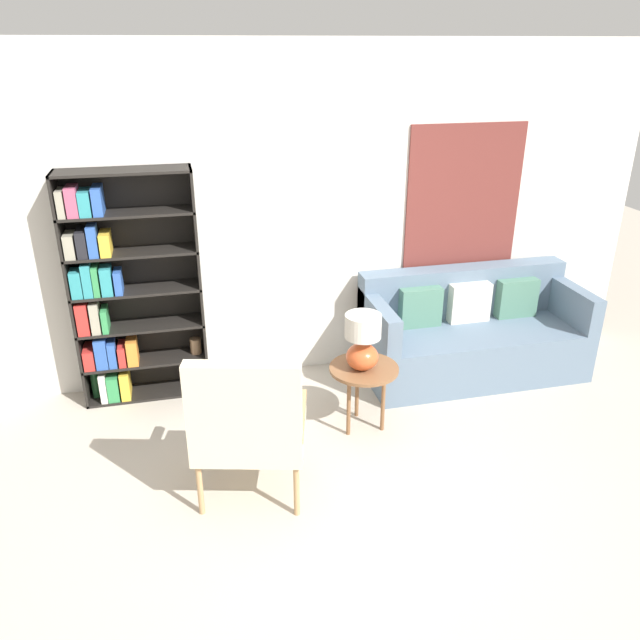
% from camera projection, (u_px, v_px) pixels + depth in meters
% --- Properties ---
extents(ground_plane, '(14.00, 14.00, 0.00)m').
position_uv_depth(ground_plane, '(343.00, 522.00, 3.77)').
color(ground_plane, '#B2A899').
extents(wall_back, '(6.40, 0.08, 2.70)m').
position_uv_depth(wall_back, '(284.00, 219.00, 5.03)').
color(wall_back, silver).
rests_on(wall_back, ground_plane).
extents(bookshelf, '(0.97, 0.30, 1.83)m').
position_uv_depth(bookshelf, '(119.00, 293.00, 4.77)').
color(bookshelf, black).
rests_on(bookshelf, ground_plane).
extents(armchair, '(0.80, 0.77, 1.04)m').
position_uv_depth(armchair, '(248.00, 422.00, 3.73)').
color(armchair, tan).
rests_on(armchair, ground_plane).
extents(couch, '(1.86, 0.80, 0.88)m').
position_uv_depth(couch, '(471.00, 335.00, 5.40)').
color(couch, slate).
rests_on(couch, ground_plane).
extents(side_table, '(0.51, 0.51, 0.51)m').
position_uv_depth(side_table, '(364.00, 374.00, 4.53)').
color(side_table, brown).
rests_on(side_table, ground_plane).
extents(table_lamp, '(0.26, 0.26, 0.42)m').
position_uv_depth(table_lamp, '(363.00, 341.00, 4.40)').
color(table_lamp, '#C65128').
rests_on(table_lamp, side_table).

